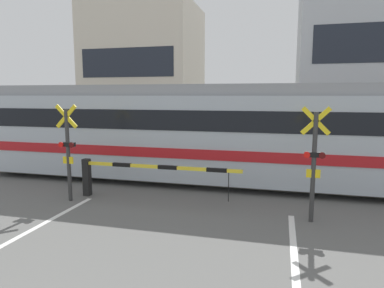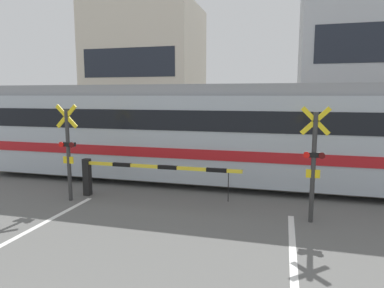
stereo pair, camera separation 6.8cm
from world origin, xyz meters
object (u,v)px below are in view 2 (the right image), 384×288
Objects in this scene: crossing_signal_right at (314,160)px; pedestrian at (238,136)px; crossing_barrier_near at (128,172)px; crossing_barrier_far at (262,148)px; commuter_train at (275,132)px; crossing_signal_left at (68,148)px.

crossing_signal_right reaches higher than pedestrian.
crossing_barrier_near is 6.58m from crossing_barrier_far.
commuter_train is at bearing -78.78° from crossing_barrier_far.
commuter_train is 6.73m from pedestrian.
commuter_train is at bearing -72.07° from pedestrian.
commuter_train reaches higher than crossing_barrier_near.
crossing_signal_right is 10.12m from pedestrian.
pedestrian is (-1.48, 3.47, 0.09)m from crossing_barrier_far.
crossing_signal_right is (1.56, -6.15, 0.72)m from crossing_barrier_far.
crossing_signal_left is (-5.07, -6.15, 0.72)m from crossing_barrier_far.
commuter_train is at bearing 30.14° from crossing_signal_left.
crossing_barrier_far is (-0.57, 2.88, -1.00)m from commuter_train.
crossing_signal_left is at bearing -149.86° from commuter_train.
commuter_train is 7.57× the size of crossing_signal_left.
commuter_train reaches higher than crossing_barrier_far.
crossing_barrier_near is at bearing -122.27° from crossing_barrier_far.
crossing_signal_right is at bearing 0.00° from crossing_signal_left.
commuter_train is 7.57× the size of crossing_signal_right.
crossing_signal_left reaches higher than pedestrian.
crossing_barrier_far is 6.39m from crossing_signal_right.
crossing_signal_right is (5.07, -0.59, 0.72)m from crossing_barrier_near.
crossing_signal_left is at bearing -159.37° from crossing_barrier_near.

